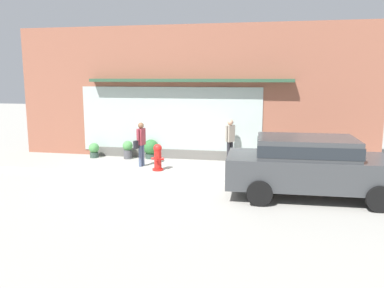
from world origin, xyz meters
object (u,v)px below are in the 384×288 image
parked_car_dark_gray (311,163)px  potted_plant_window_left (128,149)px  potted_plant_by_entrance (304,154)px  potted_plant_low_front (271,156)px  fire_hydrant (158,157)px  pedestrian_with_handbag (141,141)px  potted_plant_window_center (94,150)px  pedestrian_passerby (230,138)px  potted_plant_trailing_edge (151,148)px

parked_car_dark_gray → potted_plant_window_left: bearing=148.1°
potted_plant_by_entrance → potted_plant_low_front: size_ratio=1.43×
fire_hydrant → potted_plant_window_left: bearing=135.8°
pedestrian_with_handbag → potted_plant_window_center: size_ratio=2.69×
parked_car_dark_gray → potted_plant_low_front: 3.92m
fire_hydrant → pedestrian_passerby: size_ratio=0.56×
pedestrian_passerby → potted_plant_window_left: size_ratio=2.32×
potted_plant_window_left → potted_plant_trailing_edge: size_ratio=0.96×
potted_plant_window_left → fire_hydrant: bearing=-44.2°
potted_plant_window_center → potted_plant_trailing_edge: 2.28m
pedestrian_with_handbag → potted_plant_window_center: bearing=-101.1°
potted_plant_trailing_edge → fire_hydrant: bearing=-66.4°
potted_plant_by_entrance → potted_plant_trailing_edge: bearing=177.7°
potted_plant_window_left → potted_plant_window_center: bearing=-177.6°
potted_plant_window_center → potted_plant_low_front: (6.90, 0.02, 0.02)m
pedestrian_with_handbag → potted_plant_by_entrance: (5.70, 1.19, -0.48)m
potted_plant_low_front → potted_plant_window_left: bearing=179.6°
pedestrian_with_handbag → potted_plant_by_entrance: bearing=116.1°
potted_plant_window_center → potted_plant_by_entrance: (8.04, 0.09, 0.11)m
potted_plant_window_center → potted_plant_window_left: size_ratio=0.83×
pedestrian_passerby → parked_car_dark_gray: bearing=-102.9°
fire_hydrant → potted_plant_low_front: bearing=22.9°
potted_plant_by_entrance → parked_car_dark_gray: bearing=-91.8°
potted_plant_window_center → potted_plant_trailing_edge: bearing=8.1°
fire_hydrant → pedestrian_with_handbag: (-0.76, 0.49, 0.44)m
potted_plant_window_left → potted_plant_by_entrance: bearing=0.2°
potted_plant_window_center → pedestrian_passerby: bearing=0.2°
parked_car_dark_gray → potted_plant_by_entrance: 3.85m
potted_plant_trailing_edge → potted_plant_window_center: bearing=-171.9°
pedestrian_passerby → fire_hydrant: bearing=168.1°
pedestrian_passerby → potted_plant_trailing_edge: size_ratio=2.21×
potted_plant_window_center → fire_hydrant: bearing=-27.2°
parked_car_dark_gray → pedestrian_with_handbag: bearing=153.1°
potted_plant_window_left → potted_plant_low_front: (5.51, -0.04, -0.05)m
pedestrian_with_handbag → potted_plant_low_front: 4.74m
pedestrian_passerby → parked_car_dark_gray: size_ratio=0.36×
fire_hydrant → potted_plant_window_left: fire_hydrant is taller
fire_hydrant → pedestrian_passerby: pedestrian_passerby is taller
pedestrian_with_handbag → potted_plant_low_front: pedestrian_with_handbag is taller
fire_hydrant → parked_car_dark_gray: parked_car_dark_gray is taller
potted_plant_window_center → potted_plant_window_left: bearing=2.4°
parked_car_dark_gray → potted_plant_low_front: parked_car_dark_gray is taller
potted_plant_by_entrance → potted_plant_trailing_edge: 5.78m
pedestrian_passerby → potted_plant_window_center: (-5.40, -0.02, -0.64)m
potted_plant_window_left → potted_plant_by_entrance: potted_plant_by_entrance is taller
potted_plant_trailing_edge → potted_plant_low_front: size_ratio=1.20×
fire_hydrant → pedestrian_with_handbag: size_ratio=0.58×
fire_hydrant → potted_plant_trailing_edge: bearing=113.6°
pedestrian_passerby → potted_plant_by_entrance: (2.64, 0.07, -0.52)m
potted_plant_by_entrance → potted_plant_trailing_edge: size_ratio=1.19×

